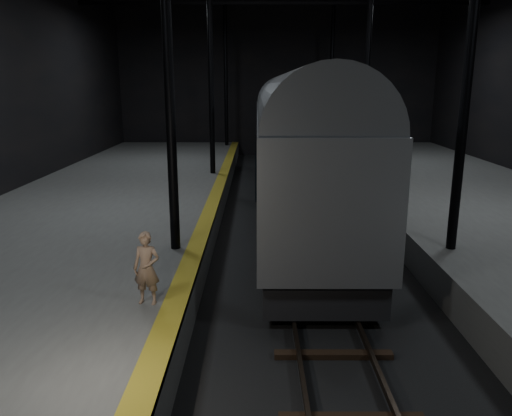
{
  "coord_description": "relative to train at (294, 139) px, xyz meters",
  "views": [
    {
      "loc": [
        -1.56,
        -17.1,
        5.4
      ],
      "look_at": [
        -1.58,
        -3.44,
        2.0
      ],
      "focal_mm": 35.0,
      "sensor_mm": 36.0,
      "label": 1
    }
  ],
  "objects": [
    {
      "name": "platform_right",
      "position": [
        7.5,
        -3.61,
        -2.71
      ],
      "size": [
        9.0,
        43.8,
        1.0
      ],
      "primitive_type": "cube",
      "color": "#51514E",
      "rests_on": "ground"
    },
    {
      "name": "track",
      "position": [
        0.0,
        -3.61,
        -3.14
      ],
      "size": [
        2.4,
        43.0,
        0.24
      ],
      "color": "#3F3328",
      "rests_on": "ground"
    },
    {
      "name": "ground",
      "position": [
        0.0,
        -3.61,
        -3.21
      ],
      "size": [
        44.0,
        44.0,
        0.0
      ],
      "primitive_type": "plane",
      "color": "black",
      "rests_on": "ground"
    },
    {
      "name": "platform_left",
      "position": [
        -7.5,
        -3.61,
        -2.71
      ],
      "size": [
        9.0,
        43.8,
        1.0
      ],
      "primitive_type": "cube",
      "color": "#51514E",
      "rests_on": "ground"
    },
    {
      "name": "tactile_strip",
      "position": [
        -3.25,
        -3.61,
        -2.2
      ],
      "size": [
        0.5,
        43.8,
        0.01
      ],
      "primitive_type": "cube",
      "color": "olive",
      "rests_on": "platform_left"
    },
    {
      "name": "train",
      "position": [
        0.0,
        0.0,
        0.0
      ],
      "size": [
        3.22,
        21.5,
        5.75
      ],
      "color": "#A5A7AD",
      "rests_on": "ground"
    },
    {
      "name": "woman",
      "position": [
        -3.8,
        -11.18,
        -1.44
      ],
      "size": [
        0.6,
        0.44,
        1.53
      ],
      "primitive_type": "imported",
      "rotation": [
        0.0,
        0.0,
        -0.15
      ],
      "color": "#907058",
      "rests_on": "platform_left"
    }
  ]
}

